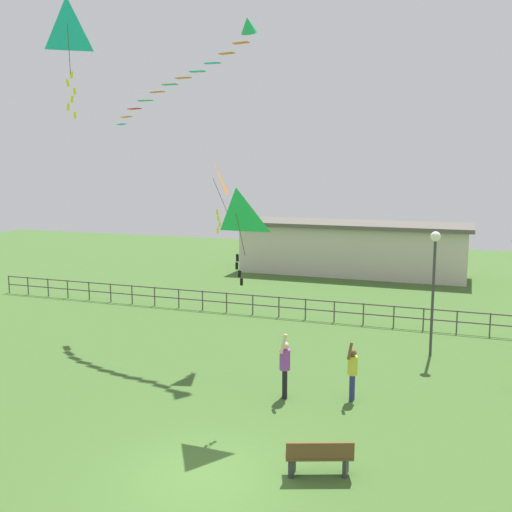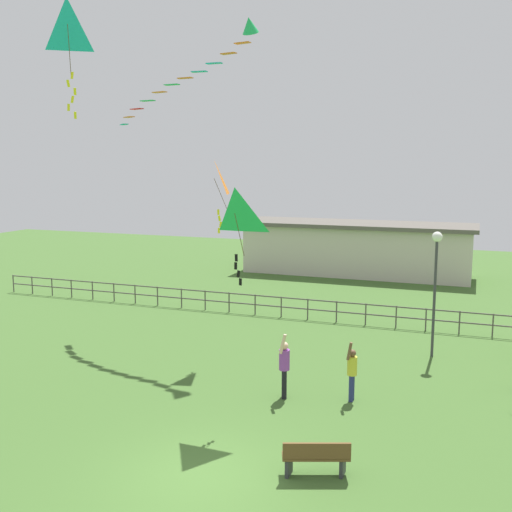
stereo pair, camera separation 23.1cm
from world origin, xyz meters
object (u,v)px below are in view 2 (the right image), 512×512
(person_1, at_px, (284,365))
(kite_0, at_px, (235,216))
(person_0, at_px, (352,371))
(park_bench, at_px, (316,457))
(streamer_kite, at_px, (234,38))
(kite_2, at_px, (214,180))
(lamppost, at_px, (436,267))
(kite_3, at_px, (68,28))

(person_1, relative_size, kite_0, 0.78)
(person_0, bearing_deg, park_bench, -88.40)
(streamer_kite, bearing_deg, person_1, -53.83)
(park_bench, bearing_deg, kite_2, 128.14)
(person_0, distance_m, kite_2, 8.22)
(person_1, relative_size, kite_2, 0.79)
(lamppost, height_order, person_1, lamppost)
(person_0, bearing_deg, kite_0, -140.12)
(lamppost, height_order, person_0, lamppost)
(person_0, bearing_deg, person_1, -165.89)
(person_1, distance_m, kite_2, 7.19)
(person_1, distance_m, kite_3, 11.29)
(kite_3, bearing_deg, person_1, 18.54)
(kite_0, relative_size, kite_2, 1.01)
(lamppost, relative_size, kite_0, 1.76)
(park_bench, xyz_separation_m, kite_3, (-7.75, 2.16, 10.11))
(park_bench, distance_m, kite_2, 10.93)
(kite_0, bearing_deg, streamer_kite, 112.54)
(person_0, xyz_separation_m, kite_3, (-7.62, -2.39, 9.66))
(lamppost, distance_m, kite_3, 14.12)
(person_0, distance_m, kite_3, 12.53)
(lamppost, xyz_separation_m, kite_3, (-9.53, -7.46, 7.28))
(kite_2, xyz_separation_m, kite_3, (-2.04, -5.10, 4.25))
(kite_0, distance_m, kite_2, 5.79)
(park_bench, xyz_separation_m, kite_0, (-2.86, 2.27, 5.09))
(person_0, height_order, streamer_kite, streamer_kite)
(person_1, bearing_deg, person_0, 14.11)
(park_bench, height_order, person_0, person_0)
(kite_3, bearing_deg, kite_2, 68.16)
(park_bench, relative_size, person_0, 0.85)
(kite_0, distance_m, streamer_kite, 9.37)
(kite_2, height_order, kite_3, kite_3)
(kite_2, relative_size, kite_3, 0.80)
(kite_3, bearing_deg, person_0, 17.44)
(park_bench, height_order, kite_0, kite_0)
(person_1, xyz_separation_m, kite_2, (-3.65, 3.19, 5.31))
(streamer_kite, bearing_deg, lamppost, 4.85)
(person_1, height_order, kite_3, kite_3)
(lamppost, height_order, kite_0, kite_0)
(person_1, height_order, kite_2, kite_2)
(person_0, bearing_deg, lamppost, 69.31)
(kite_0, bearing_deg, lamppost, 57.70)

